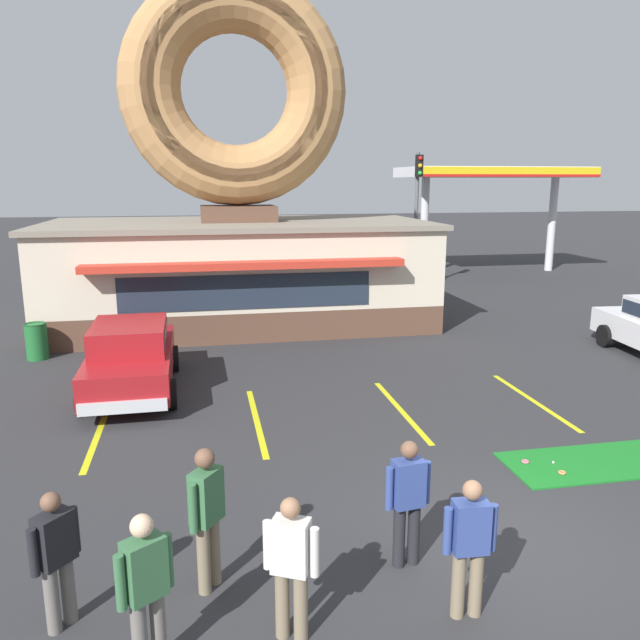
{
  "coord_description": "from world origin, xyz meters",
  "views": [
    {
      "loc": [
        -3.94,
        -6.67,
        4.68
      ],
      "look_at": [
        -1.67,
        5.0,
        2.0
      ],
      "focal_mm": 35.0,
      "sensor_mm": 36.0,
      "label": 1
    }
  ],
  "objects": [
    {
      "name": "gas_station_canopy",
      "position": [
        10.69,
        23.16,
        4.86
      ],
      "size": [
        9.0,
        4.46,
        5.3
      ],
      "color": "silver",
      "rests_on": "ground"
    },
    {
      "name": "donut_shop_building",
      "position": [
        -2.63,
        13.94,
        3.74
      ],
      "size": [
        12.3,
        6.75,
        10.96
      ],
      "color": "brown",
      "rests_on": "ground"
    },
    {
      "name": "pedestrian_clipboard_woman",
      "position": [
        -3.97,
        -0.09,
        0.98
      ],
      "size": [
        0.42,
        0.49,
        1.75
      ],
      "color": "#7F7056",
      "rests_on": "ground"
    },
    {
      "name": "pedestrian_crossing_woman",
      "position": [
        -1.57,
        -0.09,
        0.91
      ],
      "size": [
        0.59,
        0.29,
        1.64
      ],
      "color": "#232328",
      "rests_on": "ground"
    },
    {
      "name": "pedestrian_blue_sweater_man",
      "position": [
        -4.56,
        -1.27,
        0.93
      ],
      "size": [
        0.51,
        0.41,
        1.67
      ],
      "color": "slate",
      "rests_on": "ground"
    },
    {
      "name": "car_red",
      "position": [
        -5.53,
        7.31,
        0.87
      ],
      "size": [
        2.02,
        4.58,
        1.6
      ],
      "color": "maroon",
      "rests_on": "ground"
    },
    {
      "name": "pedestrian_hooded_kid",
      "position": [
        -1.22,
        -1.11,
        0.88
      ],
      "size": [
        0.6,
        0.26,
        1.6
      ],
      "color": "#7F7056",
      "rests_on": "ground"
    },
    {
      "name": "ground_plane",
      "position": [
        0.0,
        0.0,
        0.0
      ],
      "size": [
        160.0,
        160.0,
        0.0
      ],
      "primitive_type": "plane",
      "color": "#2D2D30"
    },
    {
      "name": "parking_stripe_far_left",
      "position": [
        -5.95,
        5.0,
        0.0
      ],
      "size": [
        0.12,
        3.6,
        0.01
      ],
      "primitive_type": "cube",
      "color": "yellow",
      "rests_on": "ground"
    },
    {
      "name": "traffic_light_pole",
      "position": [
        5.21,
        18.82,
        3.71
      ],
      "size": [
        0.28,
        0.47,
        5.8
      ],
      "color": "#595B60",
      "rests_on": "ground"
    },
    {
      "name": "mini_donut_mid_left",
      "position": [
        1.69,
        1.71,
        0.05
      ],
      "size": [
        0.13,
        0.13,
        0.04
      ],
      "primitive_type": "torus",
      "color": "#D17F47",
      "rests_on": "putting_mat"
    },
    {
      "name": "pedestrian_leather_jacket_man",
      "position": [
        -5.54,
        -0.45,
        0.86
      ],
      "size": [
        0.43,
        0.47,
        1.56
      ],
      "color": "slate",
      "rests_on": "ground"
    },
    {
      "name": "mini_donut_mid_centre",
      "position": [
        1.31,
        2.19,
        0.05
      ],
      "size": [
        0.13,
        0.13,
        0.04
      ],
      "primitive_type": "torus",
      "color": "#D8667F",
      "rests_on": "putting_mat"
    },
    {
      "name": "golf_ball",
      "position": [
        1.75,
        2.07,
        0.05
      ],
      "size": [
        0.04,
        0.04,
        0.04
      ],
      "primitive_type": "sphere",
      "color": "white",
      "rests_on": "putting_mat"
    },
    {
      "name": "parking_stripe_mid_left",
      "position": [
        0.05,
        5.0,
        0.0
      ],
      "size": [
        0.12,
        3.6,
        0.01
      ],
      "primitive_type": "cube",
      "color": "yellow",
      "rests_on": "ground"
    },
    {
      "name": "putting_mat",
      "position": [
        2.75,
        1.99,
        0.01
      ],
      "size": [
        3.6,
        1.34,
        0.03
      ],
      "primitive_type": "cube",
      "color": "#197523",
      "rests_on": "ground"
    },
    {
      "name": "trash_bin",
      "position": [
        -8.28,
        10.52,
        0.5
      ],
      "size": [
        0.57,
        0.57,
        0.97
      ],
      "color": "#1E662D",
      "rests_on": "ground"
    },
    {
      "name": "parking_stripe_centre",
      "position": [
        3.05,
        5.0,
        0.0
      ],
      "size": [
        0.12,
        3.6,
        0.01
      ],
      "primitive_type": "cube",
      "color": "yellow",
      "rests_on": "ground"
    },
    {
      "name": "parking_stripe_left",
      "position": [
        -2.95,
        5.0,
        0.0
      ],
      "size": [
        0.12,
        3.6,
        0.01
      ],
      "primitive_type": "cube",
      "color": "yellow",
      "rests_on": "ground"
    },
    {
      "name": "pedestrian_beanie_man",
      "position": [
        -3.15,
        -1.09,
        0.88
      ],
      "size": [
        0.54,
        0.38,
        1.59
      ],
      "color": "#7F7056",
      "rests_on": "ground"
    }
  ]
}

